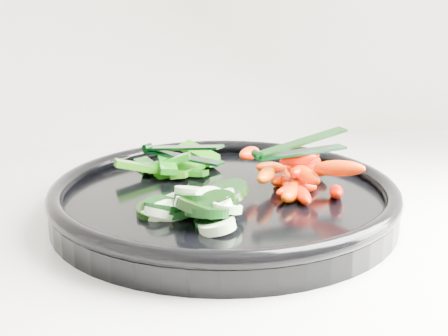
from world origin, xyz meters
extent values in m
cylinder|color=black|center=(-0.48, 1.68, 0.94)|extent=(0.41, 0.41, 0.02)
torus|color=black|center=(-0.48, 1.68, 0.96)|extent=(0.41, 0.41, 0.02)
cylinder|color=black|center=(-0.55, 1.63, 0.96)|extent=(0.05, 0.06, 0.03)
cylinder|color=#D5F1C1|center=(-0.55, 1.63, 0.96)|extent=(0.04, 0.04, 0.02)
cylinder|color=black|center=(-0.55, 1.64, 0.96)|extent=(0.04, 0.04, 0.02)
cylinder|color=beige|center=(-0.54, 1.63, 0.96)|extent=(0.04, 0.04, 0.02)
cylinder|color=black|center=(-0.51, 1.60, 0.96)|extent=(0.04, 0.04, 0.02)
cylinder|color=#D7FAC8|center=(-0.51, 1.58, 0.96)|extent=(0.04, 0.04, 0.02)
cylinder|color=black|center=(-0.52, 1.65, 0.96)|extent=(0.05, 0.05, 0.03)
cylinder|color=beige|center=(-0.53, 1.66, 0.96)|extent=(0.04, 0.04, 0.02)
cylinder|color=black|center=(-0.53, 1.63, 0.96)|extent=(0.06, 0.06, 0.01)
cylinder|color=beige|center=(-0.55, 1.63, 0.96)|extent=(0.05, 0.05, 0.01)
cylinder|color=black|center=(-0.56, 1.63, 0.96)|extent=(0.04, 0.04, 0.01)
cylinder|color=beige|center=(-0.54, 1.63, 0.96)|extent=(0.04, 0.04, 0.01)
cylinder|color=black|center=(-0.55, 1.63, 0.96)|extent=(0.05, 0.05, 0.02)
cylinder|color=beige|center=(-0.55, 1.64, 0.96)|extent=(0.04, 0.04, 0.02)
cylinder|color=black|center=(-0.49, 1.62, 0.97)|extent=(0.05, 0.05, 0.03)
cylinder|color=#DAF3C2|center=(-0.50, 1.60, 0.97)|extent=(0.04, 0.04, 0.02)
cylinder|color=black|center=(-0.52, 1.64, 0.97)|extent=(0.06, 0.06, 0.02)
cylinder|color=beige|center=(-0.52, 1.65, 0.97)|extent=(0.05, 0.05, 0.02)
cylinder|color=black|center=(-0.52, 1.60, 0.97)|extent=(0.05, 0.05, 0.03)
cylinder|color=beige|center=(-0.52, 1.61, 0.97)|extent=(0.04, 0.04, 0.03)
cylinder|color=black|center=(-0.50, 1.61, 0.97)|extent=(0.05, 0.05, 0.03)
cylinder|color=beige|center=(-0.50, 1.62, 0.97)|extent=(0.05, 0.05, 0.03)
cylinder|color=black|center=(-0.48, 1.65, 0.97)|extent=(0.06, 0.06, 0.02)
cylinder|color=#D0F1C0|center=(-0.49, 1.63, 0.97)|extent=(0.04, 0.04, 0.02)
cylinder|color=black|center=(-0.51, 1.60, 0.97)|extent=(0.05, 0.06, 0.02)
cylinder|color=#D8F4C3|center=(-0.49, 1.60, 0.97)|extent=(0.04, 0.04, 0.01)
ellipsoid|color=#FF5A00|center=(-0.41, 1.66, 0.96)|extent=(0.03, 0.05, 0.02)
ellipsoid|color=#FD1600|center=(-0.41, 1.65, 0.96)|extent=(0.04, 0.04, 0.02)
ellipsoid|color=#FE2400|center=(-0.40, 1.64, 0.96)|extent=(0.02, 0.04, 0.02)
ellipsoid|color=#FF4100|center=(-0.41, 1.68, 0.96)|extent=(0.03, 0.04, 0.02)
ellipsoid|color=#FD1E00|center=(-0.36, 1.64, 0.96)|extent=(0.03, 0.05, 0.03)
ellipsoid|color=#F43300|center=(-0.41, 1.69, 0.96)|extent=(0.04, 0.04, 0.02)
ellipsoid|color=red|center=(-0.41, 1.64, 0.96)|extent=(0.04, 0.05, 0.02)
ellipsoid|color=#EC3500|center=(-0.40, 1.66, 0.96)|extent=(0.04, 0.02, 0.02)
ellipsoid|color=#FC5500|center=(-0.36, 1.72, 0.96)|extent=(0.03, 0.05, 0.02)
ellipsoid|color=#E54B00|center=(-0.39, 1.72, 0.96)|extent=(0.03, 0.04, 0.02)
ellipsoid|color=#DB4600|center=(-0.43, 1.67, 0.98)|extent=(0.04, 0.05, 0.02)
ellipsoid|color=#EE0D00|center=(-0.37, 1.71, 0.98)|extent=(0.04, 0.05, 0.03)
ellipsoid|color=red|center=(-0.40, 1.67, 0.98)|extent=(0.04, 0.05, 0.02)
ellipsoid|color=#DD3E00|center=(-0.39, 1.66, 0.98)|extent=(0.04, 0.06, 0.02)
ellipsoid|color=#FF5400|center=(-0.42, 1.69, 0.98)|extent=(0.04, 0.03, 0.02)
ellipsoid|color=#EE1200|center=(-0.37, 1.68, 0.98)|extent=(0.04, 0.01, 0.02)
ellipsoid|color=red|center=(-0.40, 1.68, 0.99)|extent=(0.04, 0.02, 0.02)
ellipsoid|color=#FF4700|center=(-0.44, 1.71, 0.99)|extent=(0.04, 0.04, 0.02)
ellipsoid|color=#DE4F00|center=(-0.39, 1.68, 0.99)|extent=(0.04, 0.02, 0.02)
ellipsoid|color=#EC3F00|center=(-0.37, 1.63, 0.99)|extent=(0.06, 0.05, 0.03)
cube|color=#25740B|center=(-0.51, 1.75, 0.96)|extent=(0.04, 0.06, 0.02)
cube|color=#096209|center=(-0.48, 1.79, 0.96)|extent=(0.04, 0.05, 0.02)
cube|color=#236C0A|center=(-0.50, 1.75, 0.96)|extent=(0.04, 0.04, 0.01)
cube|color=#20690A|center=(-0.51, 1.76, 0.96)|extent=(0.06, 0.04, 0.02)
cube|color=#1E750B|center=(-0.55, 1.79, 0.96)|extent=(0.03, 0.05, 0.01)
cube|color=#0A6F0A|center=(-0.53, 1.77, 0.97)|extent=(0.06, 0.03, 0.03)
cube|color=#1F6509|center=(-0.56, 1.76, 0.97)|extent=(0.06, 0.02, 0.02)
cube|color=#0A6F0E|center=(-0.53, 1.76, 0.97)|extent=(0.02, 0.06, 0.01)
cube|color=#236F0A|center=(-0.48, 1.80, 0.97)|extent=(0.05, 0.06, 0.02)
cylinder|color=black|center=(-0.45, 1.66, 1.00)|extent=(0.01, 0.01, 0.01)
cube|color=black|center=(-0.39, 1.67, 1.00)|extent=(0.11, 0.04, 0.00)
cube|color=black|center=(-0.39, 1.67, 1.01)|extent=(0.11, 0.04, 0.02)
cylinder|color=black|center=(-0.55, 1.81, 0.98)|extent=(0.01, 0.01, 0.01)
cube|color=black|center=(-0.51, 1.77, 0.97)|extent=(0.09, 0.09, 0.00)
cube|color=black|center=(-0.51, 1.77, 0.99)|extent=(0.09, 0.09, 0.02)
camera|label=1|loc=(-0.61, 1.06, 1.18)|focal=50.00mm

